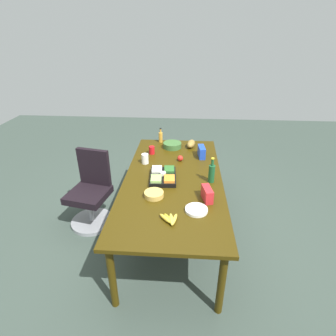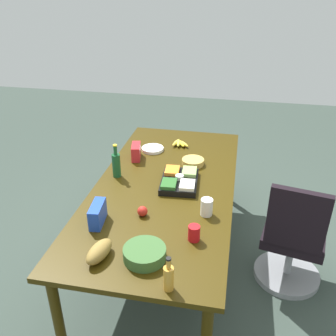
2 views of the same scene
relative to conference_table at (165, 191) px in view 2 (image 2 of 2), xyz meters
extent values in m
plane|color=#37443C|center=(0.00, 0.00, -0.71)|extent=(10.00, 10.00, 0.00)
cube|color=#382A07|center=(0.00, 0.00, 0.04)|extent=(2.44, 1.15, 0.04)
cylinder|color=#382A07|center=(-1.13, -0.49, -0.34)|extent=(0.07, 0.07, 0.74)
cylinder|color=#382A07|center=(1.13, -0.49, -0.34)|extent=(0.07, 0.07, 0.74)
cylinder|color=#382A07|center=(-1.13, 0.49, -0.34)|extent=(0.07, 0.07, 0.74)
cylinder|color=gray|center=(0.05, 1.09, -0.69)|extent=(0.56, 0.56, 0.05)
cylinder|color=gray|center=(0.05, 1.09, -0.46)|extent=(0.06, 0.06, 0.40)
cube|color=black|center=(0.05, 1.09, -0.26)|extent=(0.57, 0.57, 0.09)
cube|color=black|center=(0.27, 1.05, 0.04)|extent=(0.15, 0.44, 0.50)
cylinder|color=white|center=(-0.64, -0.26, 0.08)|extent=(0.27, 0.27, 0.03)
cube|color=blue|center=(0.62, -0.36, 0.14)|extent=(0.23, 0.10, 0.15)
cylinder|color=white|center=(0.37, 0.39, 0.13)|extent=(0.09, 0.09, 0.13)
cylinder|color=gold|center=(-0.42, 0.18, 0.09)|extent=(0.25, 0.25, 0.05)
cylinder|color=gold|center=(1.14, 0.25, 0.14)|extent=(0.06, 0.06, 0.15)
cylinder|color=gold|center=(1.14, 0.25, 0.25)|extent=(0.03, 0.03, 0.06)
cylinder|color=black|center=(1.14, 0.25, 0.28)|extent=(0.03, 0.03, 0.01)
sphere|color=red|center=(0.47, -0.07, 0.10)|extent=(0.10, 0.10, 0.08)
cube|color=black|center=(-0.03, 0.12, 0.09)|extent=(0.44, 0.33, 0.05)
cube|color=orange|center=(-0.14, 0.04, 0.13)|extent=(0.17, 0.13, 0.03)
cube|color=#2B6127|center=(0.09, 0.05, 0.13)|extent=(0.17, 0.13, 0.03)
cube|color=#97C062|center=(-0.15, 0.19, 0.13)|extent=(0.17, 0.13, 0.03)
cube|color=silver|center=(0.08, 0.20, 0.13)|extent=(0.17, 0.13, 0.03)
cylinder|color=white|center=(-0.03, 0.12, 0.13)|extent=(0.07, 0.07, 0.04)
cylinder|color=red|center=(0.68, 0.34, 0.12)|extent=(0.10, 0.10, 0.11)
ellipsoid|color=yellow|center=(-0.82, -0.05, 0.09)|extent=(0.17, 0.07, 0.04)
ellipsoid|color=#D5CC41|center=(-0.82, -0.03, 0.09)|extent=(0.17, 0.06, 0.04)
ellipsoid|color=yellow|center=(-0.81, 0.00, 0.09)|extent=(0.17, 0.12, 0.04)
ellipsoid|color=yellow|center=(-0.81, 0.03, 0.09)|extent=(0.15, 0.14, 0.04)
cylinder|color=#19502A|center=(-0.06, -0.44, 0.17)|extent=(0.08, 0.08, 0.21)
cylinder|color=#19502A|center=(-0.06, -0.44, 0.31)|extent=(0.03, 0.03, 0.08)
cylinder|color=gold|center=(-0.06, -0.44, 0.36)|extent=(0.04, 0.04, 0.01)
ellipsoid|color=olive|center=(0.97, -0.22, 0.11)|extent=(0.26, 0.16, 0.10)
cube|color=red|center=(-0.44, -0.37, 0.13)|extent=(0.21, 0.12, 0.14)
cylinder|color=#3A6330|center=(0.92, 0.06, 0.10)|extent=(0.34, 0.34, 0.08)
camera|label=1|loc=(-2.78, -0.13, 1.63)|focal=28.69mm
camera|label=2|loc=(2.64, 0.55, 1.65)|focal=39.58mm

